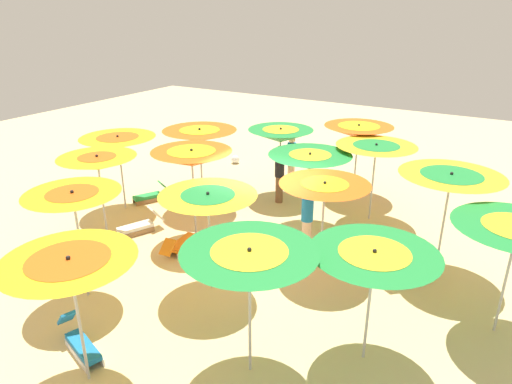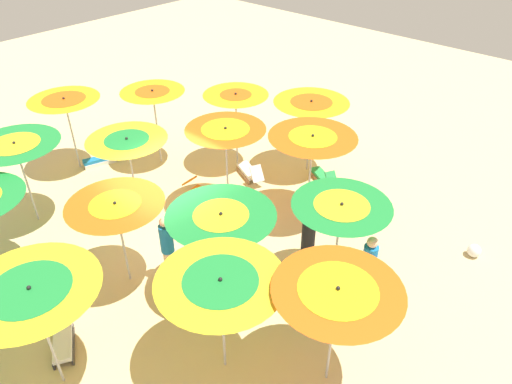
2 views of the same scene
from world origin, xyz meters
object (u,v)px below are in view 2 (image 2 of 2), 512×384
object	(u,v)px
beach_umbrella_5	(117,211)
beachgoer_2	(368,269)
beach_umbrella_10	(226,136)
lounger_2	(103,158)
beachgoer_0	(308,246)
beach_umbrella_15	(311,107)
lounger_3	(62,337)
lounger_4	(249,172)
beach_umbrella_7	(341,213)
beach_ball	(474,251)
beach_umbrella_13	(153,97)
beach_umbrella_14	(236,100)
beach_umbrella_9	(128,146)
beach_umbrella_6	(221,222)
beachgoer_1	(168,247)
beach_umbrella_1	(32,295)
beach_umbrella_3	(337,298)
lounger_1	(205,192)
lounger_0	(323,177)
beach_umbrella_12	(65,104)
beach_umbrella_2	(221,287)
beach_umbrella_8	(16,150)
beach_umbrella_11	(312,142)

from	to	relation	value
beach_umbrella_5	beachgoer_2	distance (m)	5.38
beach_umbrella_10	lounger_2	bearing A→B (deg)	102.14
beachgoer_0	beach_umbrella_15	bearing A→B (deg)	-137.22
lounger_3	lounger_4	size ratio (longest dim) A/B	1.01
beach_umbrella_7	beach_ball	size ratio (longest dim) A/B	6.95
beach_umbrella_13	lounger_4	bearing A→B (deg)	-66.78
beach_umbrella_14	beach_umbrella_9	bearing A→B (deg)	175.07
beach_umbrella_6	beach_umbrella_10	distance (m)	3.17
lounger_4	beachgoer_1	world-z (taller)	beachgoer_1
beach_umbrella_5	beach_umbrella_7	bearing A→B (deg)	-49.82
beach_umbrella_5	beach_ball	size ratio (longest dim) A/B	6.71
beach_umbrella_10	beach_umbrella_1	bearing A→B (deg)	-165.32
beachgoer_0	beach_umbrella_6	bearing A→B (deg)	-30.54
beach_umbrella_3	beach_umbrella_7	size ratio (longest dim) A/B	1.05
lounger_1	beach_umbrella_15	bearing A→B (deg)	62.83
lounger_0	beachgoer_2	distance (m)	4.82
beach_umbrella_5	beach_umbrella_13	size ratio (longest dim) A/B	0.90
beach_umbrella_12	lounger_3	bearing A→B (deg)	-123.65
beach_umbrella_1	beach_umbrella_6	size ratio (longest dim) A/B	1.09
beach_umbrella_3	beach_umbrella_6	bearing A→B (deg)	84.16
beachgoer_2	beach_ball	bearing A→B (deg)	27.13
beach_umbrella_5	beachgoer_2	size ratio (longest dim) A/B	1.22
beachgoer_1	beach_umbrella_2	bearing A→B (deg)	-0.40
beach_umbrella_1	beach_umbrella_5	xyz separation A→B (m)	(2.41, 1.27, -0.31)
beach_umbrella_14	lounger_2	bearing A→B (deg)	131.42
beach_umbrella_1	lounger_1	size ratio (longest dim) A/B	1.83
beach_umbrella_1	beach_umbrella_8	distance (m)	5.41
beach_umbrella_2	beach_umbrella_9	world-z (taller)	beach_umbrella_2
beach_umbrella_6	beach_umbrella_2	bearing A→B (deg)	-134.65
beach_umbrella_6	lounger_4	size ratio (longest dim) A/B	1.71
lounger_1	beach_umbrella_7	bearing A→B (deg)	-10.89
beach_umbrella_1	beach_umbrella_2	world-z (taller)	beach_umbrella_1
beach_umbrella_6	beach_umbrella_11	distance (m)	3.49
beach_umbrella_10	lounger_1	size ratio (longest dim) A/B	1.85
beach_umbrella_13	beachgoer_0	size ratio (longest dim) A/B	1.31
lounger_3	lounger_1	bearing A→B (deg)	137.59
beach_umbrella_6	lounger_3	size ratio (longest dim) A/B	1.69
beach_umbrella_3	lounger_4	xyz separation A→B (m)	(4.12, 5.74, -1.93)
beach_umbrella_3	beach_umbrella_11	size ratio (longest dim) A/B	0.96
beach_umbrella_10	beach_umbrella_11	size ratio (longest dim) A/B	1.01
beachgoer_2	beach_umbrella_10	bearing A→B (deg)	132.32
beach_umbrella_2	beach_umbrella_10	size ratio (longest dim) A/B	0.92
beach_umbrella_3	beach_umbrella_5	bearing A→B (deg)	100.61
beachgoer_2	beach_umbrella_3	bearing A→B (deg)	-117.57
beach_umbrella_12	beach_umbrella_8	bearing A→B (deg)	-144.59
beach_umbrella_15	beachgoer_1	distance (m)	6.05
beach_umbrella_13	beachgoer_1	distance (m)	5.50
beach_umbrella_12	beachgoer_2	distance (m)	9.78
beach_umbrella_11	beach_umbrella_5	bearing A→B (deg)	161.39
beach_umbrella_9	beach_umbrella_12	world-z (taller)	beach_umbrella_12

